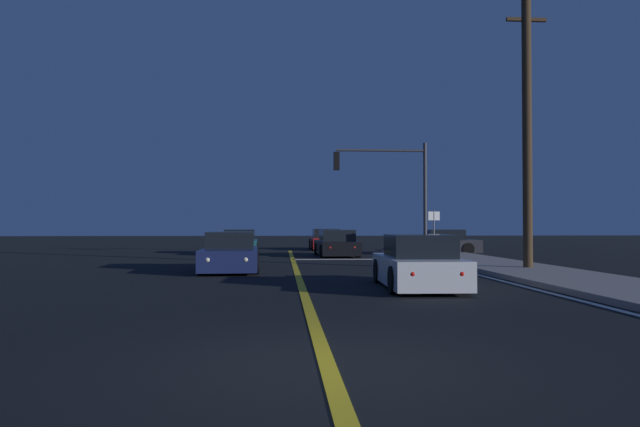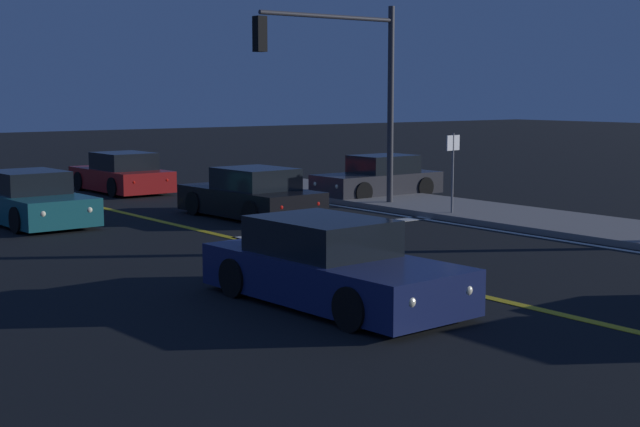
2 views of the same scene
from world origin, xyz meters
name	(u,v)px [view 2 (image 2 of 2)]	position (x,y,z in m)	size (l,w,h in m)	color
lane_line_center	(573,317)	(0.00, 10.77, 0.01)	(0.20, 36.62, 0.01)	gold
stop_bar	(338,227)	(2.97, 20.04, 0.01)	(5.93, 0.50, 0.01)	silver
car_following_oncoming_black	(251,196)	(2.28, 22.89, 0.58)	(2.11, 4.41, 1.34)	black
car_parked_curb_red	(122,175)	(2.33, 30.84, 0.58)	(2.02, 4.28, 1.34)	maroon
car_distant_tail_teal	(31,201)	(-2.79, 25.28, 0.58)	(2.07, 4.21, 1.34)	#195960
car_side_waiting_charcoal	(379,179)	(8.12, 24.41, 0.58)	(4.22, 1.83, 1.34)	#2D2D33
car_far_approaching_navy	(330,267)	(-2.28, 13.70, 0.58)	(2.11, 4.69, 1.34)	navy
traffic_signal_near_right	(344,72)	(5.02, 22.34, 3.88)	(4.73, 0.28, 5.74)	#38383D
street_sign_corner	(453,161)	(6.43, 19.54, 1.52)	(0.56, 0.13, 2.25)	slate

